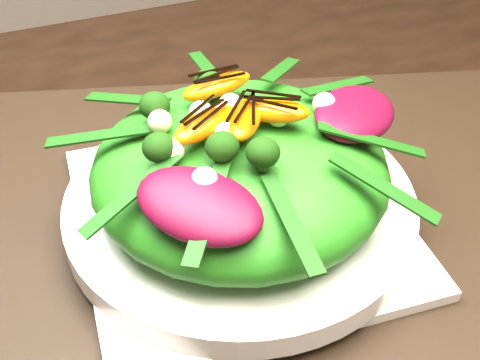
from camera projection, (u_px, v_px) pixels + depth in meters
name	position (u px, v px, depth m)	size (l,w,h in m)	color
dining_table	(306.00, 259.00, 0.51)	(1.60, 0.90, 0.75)	black
placemat	(240.00, 225.00, 0.51)	(0.56, 0.43, 0.00)	black
plate_base	(240.00, 218.00, 0.51)	(0.25, 0.25, 0.01)	silver
salad_bowl	(240.00, 205.00, 0.50)	(0.27, 0.27, 0.02)	silver
lettuce_mound	(240.00, 169.00, 0.48)	(0.22, 0.22, 0.08)	#277415
radicchio_leaf	(355.00, 113.00, 0.48)	(0.08, 0.05, 0.02)	#47071A
orange_segment	(228.00, 115.00, 0.45)	(0.05, 0.02, 0.01)	#ED5603
broccoli_floret	(168.00, 112.00, 0.45)	(0.03, 0.03, 0.03)	#0F3309
macadamia_nut	(299.00, 142.00, 0.43)	(0.02, 0.02, 0.02)	#F8E6AE
balsamic_drizzle	(227.00, 106.00, 0.45)	(0.05, 0.00, 0.00)	black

